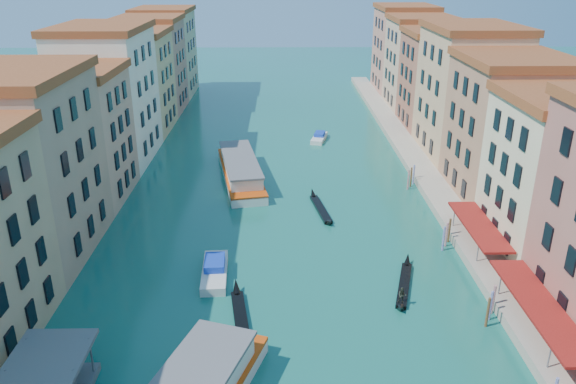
% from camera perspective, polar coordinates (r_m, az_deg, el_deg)
% --- Properties ---
extents(left_bank_palazzos, '(12.80, 128.40, 21.00)m').
position_cam_1_polar(left_bank_palazzos, '(86.85, -18.89, 7.94)').
color(left_bank_palazzos, beige).
rests_on(left_bank_palazzos, ground).
extents(right_bank_palazzos, '(12.80, 128.40, 21.00)m').
position_cam_1_polar(right_bank_palazzos, '(88.05, 18.84, 8.15)').
color(right_bank_palazzos, brown).
rests_on(right_bank_palazzos, ground).
extents(quay, '(4.00, 140.00, 1.00)m').
position_cam_1_polar(quay, '(88.30, 13.20, 2.52)').
color(quay, '#A99B88').
rests_on(quay, ground).
extents(restaurant_awnings, '(3.20, 44.55, 3.12)m').
position_cam_1_polar(restaurant_awnings, '(51.57, 24.50, -10.87)').
color(restaurant_awnings, maroon).
rests_on(restaurant_awnings, ground).
extents(mooring_poles_right, '(1.44, 54.24, 3.20)m').
position_cam_1_polar(mooring_poles_right, '(55.76, 18.91, -9.41)').
color(mooring_poles_right, '#55351D').
rests_on(mooring_poles_right, ground).
extents(vaporetto_far, '(8.55, 21.91, 3.18)m').
position_cam_1_polar(vaporetto_far, '(82.39, -4.86, 2.31)').
color(vaporetto_far, silver).
rests_on(vaporetto_far, ground).
extents(gondola_fore, '(2.73, 12.25, 2.45)m').
position_cam_1_polar(gondola_fore, '(50.57, -4.79, -12.87)').
color(gondola_fore, black).
rests_on(gondola_fore, ground).
extents(gondola_right, '(3.72, 10.52, 2.14)m').
position_cam_1_polar(gondola_right, '(56.54, 11.71, -9.16)').
color(gondola_right, black).
rests_on(gondola_right, ground).
extents(gondola_far, '(2.62, 10.96, 1.56)m').
position_cam_1_polar(gondola_far, '(72.10, 3.30, -1.60)').
color(gondola_far, black).
rests_on(gondola_far, ground).
extents(motorboat_mid, '(2.85, 7.88, 1.61)m').
position_cam_1_polar(motorboat_mid, '(57.78, -7.46, -7.87)').
color(motorboat_mid, silver).
rests_on(motorboat_mid, ground).
extents(motorboat_far, '(3.50, 6.73, 1.33)m').
position_cam_1_polar(motorboat_far, '(100.97, 3.19, 5.58)').
color(motorboat_far, silver).
rests_on(motorboat_far, ground).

